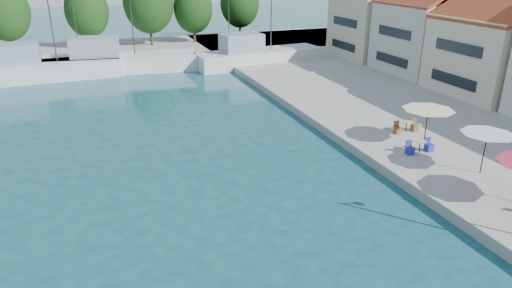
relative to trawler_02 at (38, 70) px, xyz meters
name	(u,v)px	position (x,y,z in m)	size (l,w,h in m)	color
quay_right	(499,107)	(35.92, -24.52, -0.77)	(32.00, 92.00, 0.60)	#9C968D
quay_far	(95,52)	(5.92, 12.48, -0.77)	(90.00, 16.00, 0.60)	#9C968D
building_04	(499,42)	(37.92, -21.52, 3.95)	(9.00, 8.80, 9.20)	beige
building_05	(428,26)	(37.92, -12.52, 4.19)	(8.40, 8.80, 9.70)	beige
building_06	(377,14)	(37.92, -3.52, 4.43)	(9.00, 8.80, 10.20)	beige
trawler_02	(38,70)	(0.00, 0.00, 0.00)	(15.41, 4.61, 10.20)	silver
trawler_03	(116,62)	(7.82, 1.28, 0.00)	(16.95, 6.25, 10.20)	white
trawler_04	(256,57)	(23.34, -1.42, 0.00)	(15.32, 5.31, 10.20)	silver
tree_04	(5,11)	(-3.97, 14.55, 4.54)	(5.86, 5.86, 8.68)	#3F2B19
tree_05	(87,11)	(5.60, 14.48, 4.29)	(5.57, 5.57, 8.25)	#3F2B19
tree_06	(148,2)	(13.51, 13.58, 5.28)	(6.73, 6.73, 9.96)	#3F2B19
tree_07	(193,9)	(19.63, 13.94, 4.12)	(5.38, 5.38, 7.96)	#3F2B19
tree_08	(240,3)	(27.34, 16.45, 4.51)	(5.83, 5.83, 8.64)	#3F2B19
umbrella_white	(487,138)	(24.35, -34.08, 1.59)	(2.79, 2.79, 2.31)	black
umbrella_cream	(428,113)	(24.33, -29.46, 1.55)	(3.21, 3.21, 2.27)	black
cafe_table_02	(420,148)	(23.07, -30.58, -0.18)	(1.82, 0.70, 0.76)	black
cafe_table_03	(406,128)	(24.59, -27.32, -0.18)	(1.82, 0.70, 0.76)	black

